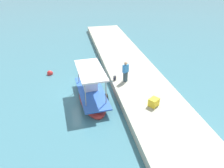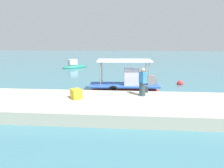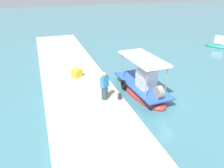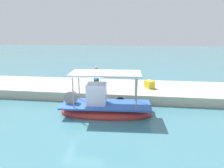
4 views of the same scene
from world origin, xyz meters
name	(u,v)px [view 2 (image 2 of 4)]	position (x,y,z in m)	size (l,w,h in m)	color
ground_plane	(139,92)	(0.00, 0.00, 0.00)	(120.00, 120.00, 0.00)	teal
dock_quay	(144,107)	(0.00, -4.67, 0.32)	(36.00, 4.65, 0.64)	#B7B49F
main_fishing_boat	(125,87)	(-1.13, -0.44, 0.46)	(5.61, 2.25, 2.92)	#BD332F
fisherman_near_bollard	(143,83)	(-0.02, -3.46, 1.43)	(0.52, 0.56, 1.73)	#31464F
mooring_bollard	(146,89)	(0.30, -2.63, 0.83)	(0.24, 0.24, 0.37)	#2D2D33
cargo_crate	(76,94)	(-3.95, -4.43, 0.93)	(0.67, 0.54, 0.57)	yellow
marker_buoy	(180,83)	(3.88, 2.90, 0.11)	(0.55, 0.55, 0.55)	red
moored_boat_near	(75,66)	(-8.83, 13.43, 0.22)	(3.94, 3.74, 1.49)	#288672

